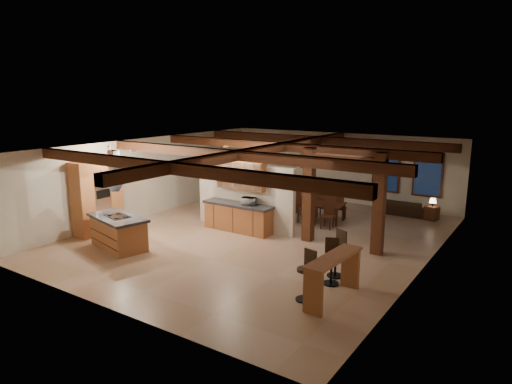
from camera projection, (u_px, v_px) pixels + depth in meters
ground at (261, 237)px, 14.58m from camera, size 12.00×12.00×0.00m
room_walls at (262, 182)px, 14.20m from camera, size 12.00×12.00×12.00m
ceiling_beams at (262, 151)px, 14.00m from camera, size 10.00×12.00×0.28m
timber_posts at (343, 189)px, 13.25m from camera, size 2.50×0.30×2.90m
partition_wall at (245, 196)px, 15.30m from camera, size 3.80×0.18×2.20m
pantry_cabinet at (97, 197)px, 14.75m from camera, size 0.67×1.60×2.40m
back_counter at (238, 217)px, 15.11m from camera, size 2.50×0.66×0.94m
upper_display_cabinet at (241, 175)px, 14.99m from camera, size 1.80×0.36×0.95m
range_hood at (116, 189)px, 13.14m from camera, size 1.10×1.10×1.40m
back_windows at (406, 173)px, 17.56m from camera, size 2.70×0.07×1.70m
framed_art at (307, 159)px, 19.86m from camera, size 0.65×0.05×0.85m
recessed_cans at (157, 148)px, 13.78m from camera, size 3.16×2.46×0.03m
kitchen_island at (119, 232)px, 13.41m from camera, size 2.17×1.50×0.98m
dining_table at (316, 212)px, 16.28m from camera, size 2.04×1.30×0.68m
sofa at (403, 207)px, 17.23m from camera, size 1.89×0.78×0.54m
microwave at (249, 201)px, 14.75m from camera, size 0.52×0.43×0.25m
bar_counter at (333, 271)px, 9.96m from camera, size 0.59×1.94×1.01m
side_table at (432, 213)px, 16.46m from camera, size 0.49×0.49×0.51m
table_lamp at (433, 201)px, 16.37m from camera, size 0.25×0.25×0.29m
bar_stool_a at (306, 275)px, 9.98m from camera, size 0.41×0.42×1.13m
bar_stool_b at (332, 261)px, 10.85m from camera, size 0.42×0.43×1.11m
bar_stool_c at (337, 253)px, 11.29m from camera, size 0.44×0.45×1.17m
dining_chairs at (316, 206)px, 16.23m from camera, size 1.83×1.83×1.11m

